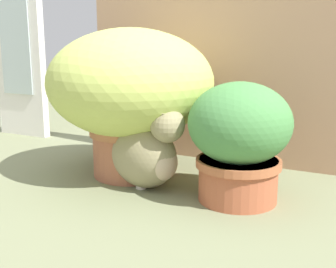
% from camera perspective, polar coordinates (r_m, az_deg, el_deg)
% --- Properties ---
extents(ground_plane, '(6.00, 6.00, 0.00)m').
position_cam_1_polar(ground_plane, '(1.49, -5.53, -6.90)').
color(ground_plane, '#757B58').
extents(cardboard_backdrop, '(1.13, 0.03, 0.93)m').
position_cam_1_polar(cardboard_backdrop, '(1.76, 6.69, 11.54)').
color(cardboard_backdrop, tan).
rests_on(cardboard_backdrop, ground).
extents(window_panel_white, '(0.29, 0.05, 0.92)m').
position_cam_1_polar(window_panel_white, '(2.33, -18.81, 11.21)').
color(window_panel_white, white).
rests_on(window_panel_white, ground).
extents(grass_planter, '(0.58, 0.58, 0.52)m').
position_cam_1_polar(grass_planter, '(1.56, -4.84, 5.70)').
color(grass_planter, '#AC6346').
rests_on(grass_planter, ground).
extents(leafy_planter, '(0.31, 0.31, 0.37)m').
position_cam_1_polar(leafy_planter, '(1.33, 9.23, -0.54)').
color(leafy_planter, '#B25A3A').
rests_on(leafy_planter, ground).
extents(cat, '(0.37, 0.24, 0.32)m').
position_cam_1_polar(cat, '(1.45, -2.77, -2.37)').
color(cat, '#978C64').
rests_on(cat, ground).
extents(mushroom_ornament_red, '(0.10, 0.10, 0.11)m').
position_cam_1_polar(mushroom_ornament_red, '(1.50, -3.38, -3.82)').
color(mushroom_ornament_red, beige).
rests_on(mushroom_ornament_red, ground).
extents(mushroom_ornament_pink, '(0.10, 0.10, 0.11)m').
position_cam_1_polar(mushroom_ornament_pink, '(1.45, -3.55, -4.11)').
color(mushroom_ornament_pink, silver).
rests_on(mushroom_ornament_pink, ground).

